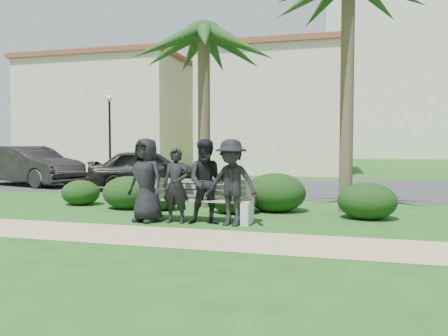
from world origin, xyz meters
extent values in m
plane|color=#214D16|center=(0.00, 0.00, 0.00)|extent=(160.00, 160.00, 0.00)
cube|color=tan|center=(0.00, -1.80, 0.00)|extent=(30.00, 1.60, 0.01)
cube|color=#2D2D30|center=(0.00, 8.00, 0.00)|extent=(160.00, 8.00, 0.01)
cube|color=beige|center=(-12.00, 18.00, 3.50)|extent=(10.00, 8.00, 7.00)
cube|color=brown|center=(-12.00, 18.00, 7.15)|extent=(10.40, 8.40, 0.30)
cube|color=beige|center=(-1.00, 18.00, 3.50)|extent=(8.00, 8.00, 7.00)
cube|color=brown|center=(-1.00, 18.00, 7.15)|extent=(8.40, 8.40, 0.30)
cube|color=beige|center=(14.00, 55.00, 10.00)|extent=(26.00, 18.00, 20.00)
cylinder|color=black|center=(-9.00, 12.00, 2.00)|extent=(0.12, 0.12, 4.00)
sphere|color=white|center=(-9.00, 12.00, 4.11)|extent=(0.36, 0.36, 0.36)
cube|color=#9D9684|center=(-0.06, -0.19, 0.46)|extent=(2.47, 0.60, 0.04)
cube|color=#9D9684|center=(-0.06, 0.06, 0.72)|extent=(2.47, 0.07, 0.29)
cube|color=beige|center=(-1.21, -0.19, 0.23)|extent=(0.17, 0.57, 0.45)
cube|color=beige|center=(1.09, -0.19, 0.23)|extent=(0.17, 0.57, 0.45)
imported|color=black|center=(-1.03, -0.49, 0.89)|extent=(1.01, 0.82, 1.78)
imported|color=black|center=(-0.37, -0.45, 0.79)|extent=(0.58, 0.39, 1.57)
imported|color=black|center=(0.30, -0.41, 0.88)|extent=(0.97, 0.82, 1.75)
imported|color=black|center=(0.82, -0.45, 0.87)|extent=(1.22, 0.83, 1.75)
ellipsoid|color=black|center=(-3.92, 1.49, 0.35)|extent=(1.07, 0.88, 0.70)
ellipsoid|color=black|center=(-2.33, 1.17, 0.43)|extent=(1.32, 1.09, 0.86)
ellipsoid|color=black|center=(-1.49, 1.20, 0.38)|extent=(1.15, 0.95, 0.75)
ellipsoid|color=black|center=(0.47, 1.15, 0.38)|extent=(1.17, 0.97, 0.77)
ellipsoid|color=black|center=(1.39, 1.69, 0.49)|extent=(1.50, 1.24, 0.98)
ellipsoid|color=black|center=(3.52, 1.13, 0.42)|extent=(1.28, 1.06, 0.84)
cylinder|color=brown|center=(-0.53, 1.96, 2.28)|extent=(0.32, 0.32, 4.57)
cylinder|color=brown|center=(3.06, 2.05, 2.82)|extent=(0.32, 0.32, 5.63)
imported|color=black|center=(-3.81, 5.69, 0.74)|extent=(4.68, 3.29, 1.48)
imported|color=black|center=(-9.20, 6.01, 0.79)|extent=(5.09, 2.86, 1.59)
camera|label=1|loc=(2.95, -8.95, 1.63)|focal=35.00mm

